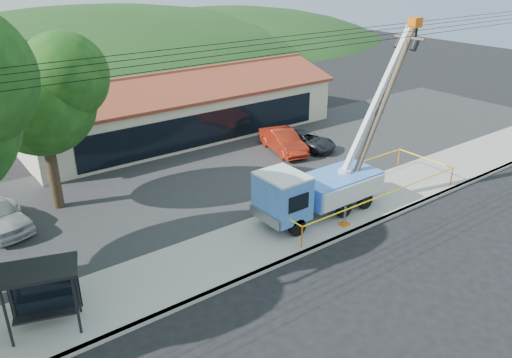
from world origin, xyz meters
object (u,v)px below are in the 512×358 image
object	(u,v)px
car_red	(283,153)
car_dark	(305,150)
bus_shelter	(40,283)
leaning_pole	(382,107)
utility_truck	(317,187)

from	to	relation	value
car_red	car_dark	distance (m)	1.59
bus_shelter	car_dark	xyz separation A→B (m)	(19.02, 7.97, -1.93)
leaning_pole	car_red	world-z (taller)	leaning_pole
car_red	bus_shelter	bearing A→B (deg)	-141.74
utility_truck	car_dark	bearing A→B (deg)	51.62
utility_truck	bus_shelter	distance (m)	13.15
utility_truck	bus_shelter	bearing A→B (deg)	-177.61
car_dark	leaning_pole	bearing A→B (deg)	-123.35
utility_truck	leaning_pole	xyz separation A→B (m)	(3.97, -0.21, 3.39)
leaning_pole	car_dark	distance (m)	9.33
leaning_pole	bus_shelter	xyz separation A→B (m)	(-17.11, -0.34, -3.10)
utility_truck	leaning_pole	world-z (taller)	utility_truck
bus_shelter	car_red	xyz separation A→B (m)	(17.50, 8.45, -1.93)
car_red	car_dark	bearing A→B (deg)	-4.87
car_dark	bus_shelter	bearing A→B (deg)	-176.58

